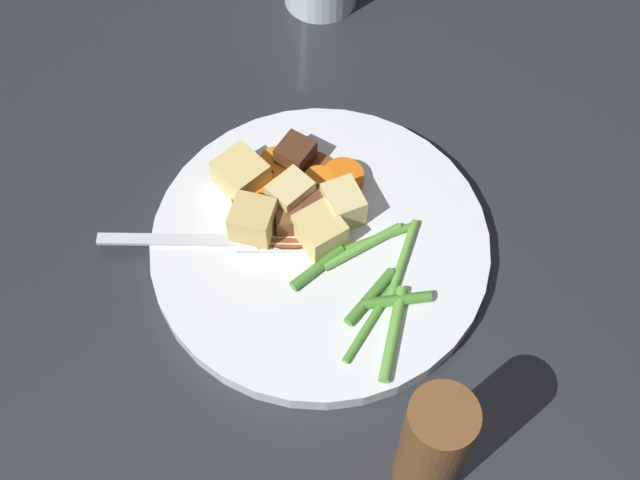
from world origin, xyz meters
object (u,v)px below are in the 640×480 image
(carrot_slice_2, at_px, (275,161))
(meat_chunk_0, at_px, (295,155))
(potato_chunk_0, at_px, (253,221))
(dinner_plate, at_px, (320,245))
(potato_chunk_1, at_px, (313,230))
(carrot_slice_4, at_px, (343,178))
(pepper_mill, at_px, (433,446))
(carrot_slice_0, at_px, (318,181))
(potato_chunk_2, at_px, (294,194))
(meat_chunk_2, at_px, (312,204))
(potato_chunk_4, at_px, (343,204))
(potato_chunk_3, at_px, (241,174))
(carrot_slice_1, at_px, (288,174))
(fork, at_px, (211,240))
(meat_chunk_1, at_px, (289,219))
(carrot_slice_3, at_px, (261,186))

(carrot_slice_2, height_order, meat_chunk_0, meat_chunk_0)
(carrot_slice_2, bearing_deg, meat_chunk_0, -125.32)
(potato_chunk_0, distance_m, meat_chunk_0, 0.08)
(dinner_plate, height_order, potato_chunk_1, potato_chunk_1)
(carrot_slice_4, distance_m, pepper_mill, 0.25)
(carrot_slice_0, bearing_deg, potato_chunk_2, 97.33)
(meat_chunk_2, bearing_deg, potato_chunk_0, 76.62)
(potato_chunk_4, distance_m, meat_chunk_0, 0.07)
(potato_chunk_3, bearing_deg, potato_chunk_2, -151.32)
(carrot_slice_1, relative_size, meat_chunk_0, 0.84)
(carrot_slice_2, relative_size, fork, 0.17)
(meat_chunk_2, bearing_deg, potato_chunk_3, 28.79)
(potato_chunk_2, bearing_deg, potato_chunk_1, 169.64)
(potato_chunk_3, bearing_deg, meat_chunk_2, -151.21)
(dinner_plate, relative_size, potato_chunk_0, 8.44)
(dinner_plate, relative_size, pepper_mill, 2.23)
(potato_chunk_1, relative_size, meat_chunk_1, 1.51)
(potato_chunk_4, bearing_deg, meat_chunk_0, 1.69)
(dinner_plate, distance_m, meat_chunk_2, 0.03)
(potato_chunk_0, relative_size, pepper_mill, 0.26)
(carrot_slice_4, bearing_deg, carrot_slice_0, 62.96)
(carrot_slice_4, relative_size, potato_chunk_3, 0.91)
(carrot_slice_0, relative_size, pepper_mill, 0.19)
(potato_chunk_4, bearing_deg, potato_chunk_0, 67.13)
(carrot_slice_2, height_order, meat_chunk_2, meat_chunk_2)
(carrot_slice_0, bearing_deg, meat_chunk_1, 113.93)
(potato_chunk_4, bearing_deg, potato_chunk_2, 40.27)
(carrot_slice_1, relative_size, potato_chunk_0, 0.72)
(potato_chunk_1, relative_size, pepper_mill, 0.28)
(carrot_slice_3, height_order, carrot_slice_4, carrot_slice_4)
(potato_chunk_0, xyz_separation_m, fork, (0.01, 0.03, -0.01))
(potato_chunk_3, height_order, fork, potato_chunk_3)
(carrot_slice_3, distance_m, fork, 0.07)
(potato_chunk_2, bearing_deg, meat_chunk_1, 135.38)
(potato_chunk_1, xyz_separation_m, meat_chunk_2, (0.02, -0.02, -0.00))
(meat_chunk_2, xyz_separation_m, fork, (0.02, 0.09, -0.01))
(potato_chunk_0, relative_size, meat_chunk_2, 1.35)
(meat_chunk_1, height_order, fork, meat_chunk_1)
(pepper_mill, bearing_deg, fork, 5.64)
(dinner_plate, distance_m, potato_chunk_4, 0.04)
(carrot_slice_3, distance_m, meat_chunk_1, 0.05)
(carrot_slice_3, height_order, potato_chunk_1, potato_chunk_1)
(carrot_slice_0, bearing_deg, carrot_slice_1, 35.15)
(carrot_slice_1, relative_size, pepper_mill, 0.19)
(meat_chunk_1, bearing_deg, potato_chunk_0, 64.63)
(carrot_slice_2, distance_m, potato_chunk_2, 0.05)
(carrot_slice_2, relative_size, potato_chunk_2, 0.79)
(carrot_slice_4, distance_m, potato_chunk_0, 0.09)
(meat_chunk_1, bearing_deg, potato_chunk_3, 8.22)
(potato_chunk_4, height_order, meat_chunk_1, potato_chunk_4)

